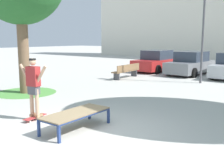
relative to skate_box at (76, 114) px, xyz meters
name	(u,v)px	position (x,y,z in m)	size (l,w,h in m)	color
ground_plane	(91,134)	(0.52, 0.00, -0.41)	(120.00, 120.00, 0.00)	#B7B5AD
skate_box	(76,114)	(0.00, 0.00, 0.00)	(0.82, 1.92, 0.46)	navy
skateboard	(35,117)	(-1.55, -0.14, -0.34)	(0.35, 0.82, 0.09)	#B23333
skater	(34,83)	(-1.55, -0.14, 0.66)	(1.00, 0.34, 1.69)	tan
grass_patch_near_left	(26,93)	(-5.25, 2.07, -0.41)	(2.64, 2.64, 0.01)	#519342
car_red	(156,62)	(-4.74, 12.64, 0.28)	(1.96, 4.22, 1.50)	red
car_grey	(191,64)	(-2.07, 12.43, 0.28)	(2.06, 4.27, 1.50)	slate
park_bench	(127,71)	(-4.34, 8.39, 0.03)	(0.56, 2.42, 0.83)	brown
light_post	(204,9)	(-0.22, 9.35, 3.41)	(0.36, 0.36, 5.83)	#4C4C51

